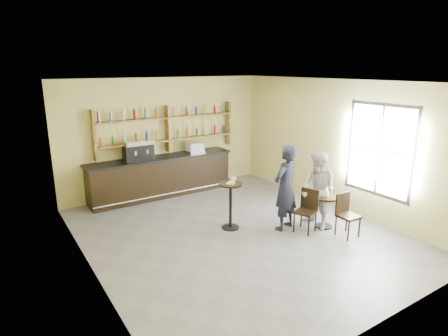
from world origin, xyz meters
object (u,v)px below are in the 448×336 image
chair_south (348,216)px  patron_second (318,191)px  pastry_case (195,148)px  espresso_machine (138,150)px  man_main (286,188)px  chair_west (305,211)px  cafe_table (325,212)px  bar_counter (162,176)px  pedestal_table (231,206)px

chair_south → patron_second: bearing=109.0°
chair_south → patron_second: (-0.22, 0.68, 0.40)m
pastry_case → patron_second: size_ratio=0.26×
espresso_machine → pastry_case: espresso_machine is taller
pastry_case → patron_second: patron_second is taller
pastry_case → man_main: (0.31, -3.51, -0.29)m
espresso_machine → chair_south: size_ratio=0.80×
man_main → chair_west: man_main is taller
espresso_machine → chair_south: bearing=-52.6°
cafe_table → patron_second: 0.53m
espresso_machine → cafe_table: (2.81, -3.93, -1.00)m
bar_counter → pastry_case: size_ratio=8.94×
bar_counter → chair_south: bearing=-63.8°
man_main → chair_south: size_ratio=2.05×
pastry_case → man_main: size_ratio=0.24×
patron_second → cafe_table: bearing=68.1°
pedestal_table → chair_south: bearing=-42.2°
cafe_table → espresso_machine: bearing=125.5°
espresso_machine → cafe_table: size_ratio=1.01×
pedestal_table → cafe_table: size_ratio=1.44×
pastry_case → chair_west: (0.57, -3.88, -0.77)m
man_main → cafe_table: (0.81, -0.43, -0.58)m
espresso_machine → pastry_case: (1.68, 0.00, -0.13)m
bar_counter → chair_west: bar_counter is taller
man_main → chair_west: size_ratio=2.03×
pastry_case → espresso_machine: bearing=-174.4°
cafe_table → chair_south: (0.05, -0.60, 0.10)m
pastry_case → cafe_table: size_ratio=0.63×
pedestal_table → chair_south: 2.50m
chair_west → patron_second: (0.38, 0.03, 0.39)m
man_main → chair_west: bearing=110.0°
pedestal_table → cafe_table: pedestal_table is taller
chair_south → bar_counter: bearing=117.5°
pastry_case → patron_second: bearing=-70.5°
bar_counter → cafe_table: (2.19, -3.93, -0.19)m
cafe_table → patron_second: size_ratio=0.42×
cafe_table → chair_west: chair_west is taller
pastry_case → chair_west: 4.00m
espresso_machine → chair_south: espresso_machine is taller
espresso_machine → chair_south: 5.43m
bar_counter → chair_west: 4.22m
bar_counter → espresso_machine: espresso_machine is taller
man_main → bar_counter: bearing=-83.5°
espresso_machine → patron_second: 4.70m
pastry_case → chair_south: size_ratio=0.49×
chair_west → bar_counter: bearing=-176.6°
man_main → cafe_table: size_ratio=2.61×
pedestal_table → chair_west: 1.62m
pastry_case → pedestal_table: size_ratio=0.44×
pedestal_table → patron_second: bearing=-31.4°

